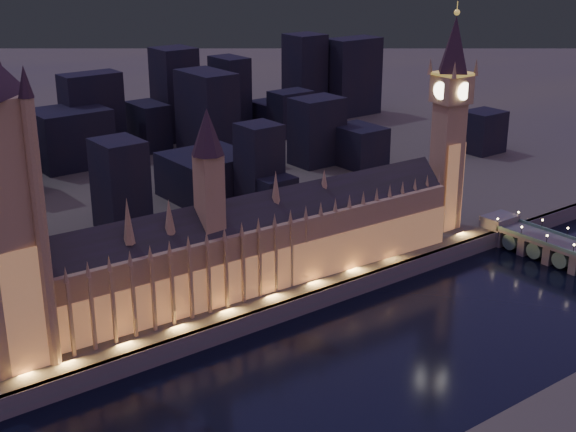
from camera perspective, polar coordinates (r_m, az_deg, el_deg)
ground_plane at (r=303.54m, az=5.64°, el=-9.78°), size 2000.00×2000.00×0.00m
embankment_wall at (r=329.08m, az=0.79°, el=-6.42°), size 2000.00×2.50×8.00m
palace_of_westminster at (r=330.40m, az=-2.63°, el=-2.08°), size 202.00×28.54×78.00m
elizabeth_tower at (r=393.53m, az=11.49°, el=7.66°), size 18.00×18.00×109.93m
city_backdrop at (r=501.69m, az=-10.71°, el=5.77°), size 478.26×215.63×71.68m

